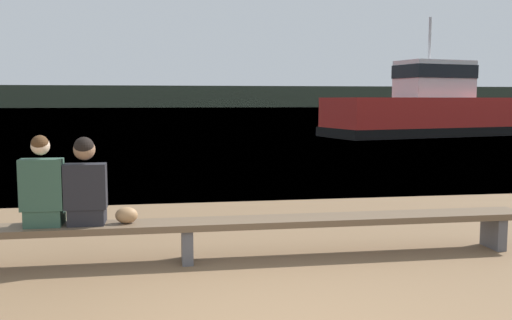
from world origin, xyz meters
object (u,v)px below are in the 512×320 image
at_px(person_left, 42,188).
at_px(person_right, 86,186).
at_px(bench_main, 187,228).
at_px(shopping_bag, 127,215).
at_px(tugboat_red, 427,112).

relative_size(person_left, person_right, 1.02).
xyz_separation_m(bench_main, person_right, (-1.08, 0.00, 0.50)).
distance_m(bench_main, person_right, 1.19).
xyz_separation_m(person_right, shopping_bag, (0.42, 0.00, -0.34)).
bearing_deg(tugboat_red, person_right, 132.58).
bearing_deg(bench_main, shopping_bag, 179.67).
relative_size(person_left, shopping_bag, 4.04).
xyz_separation_m(person_left, tugboat_red, (14.37, 20.60, 0.31)).
distance_m(person_right, shopping_bag, 0.54).
bearing_deg(person_left, tugboat_red, 55.09).
distance_m(person_left, shopping_bag, 0.92).
xyz_separation_m(person_left, shopping_bag, (0.87, -0.00, -0.32)).
bearing_deg(person_right, person_left, 179.81).
relative_size(bench_main, shopping_bag, 33.26).
bearing_deg(tugboat_red, bench_main, 134.69).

